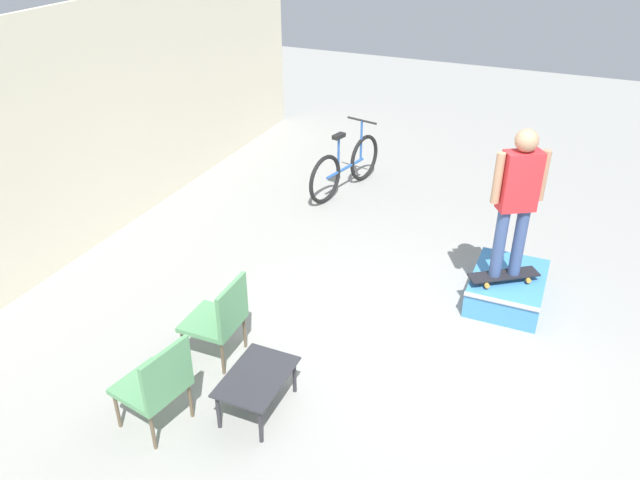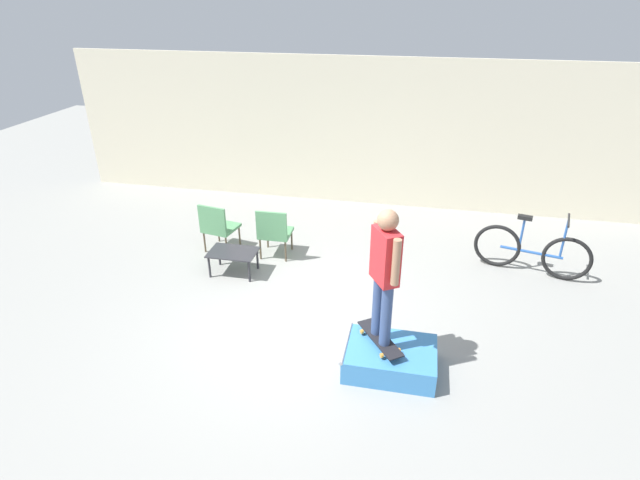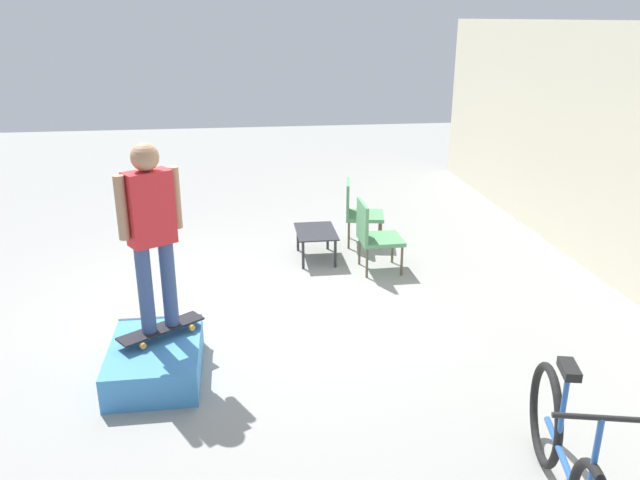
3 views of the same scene
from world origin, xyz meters
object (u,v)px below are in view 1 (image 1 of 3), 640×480
(bicycle, at_px, (346,167))
(patio_chair_left, at_px, (157,383))
(skateboard_on_ramp, at_px, (504,275))
(person_skater, at_px, (518,194))
(coffee_table, at_px, (257,380))
(patio_chair_right, at_px, (220,317))
(skate_ramp_box, at_px, (507,288))

(bicycle, bearing_deg, patio_chair_left, -162.85)
(skateboard_on_ramp, relative_size, patio_chair_left, 0.84)
(skateboard_on_ramp, distance_m, person_skater, 0.99)
(coffee_table, xyz_separation_m, bicycle, (4.68, 0.99, 0.05))
(patio_chair_right, bearing_deg, skate_ramp_box, 130.48)
(person_skater, distance_m, coffee_table, 3.23)
(skate_ramp_box, height_order, skateboard_on_ramp, skateboard_on_ramp)
(patio_chair_left, distance_m, patio_chair_right, 1.01)
(coffee_table, xyz_separation_m, patio_chair_right, (0.50, 0.66, 0.16))
(skate_ramp_box, relative_size, bicycle, 0.64)
(coffee_table, relative_size, bicycle, 0.44)
(person_skater, height_order, patio_chair_right, person_skater)
(skate_ramp_box, height_order, patio_chair_left, patio_chair_left)
(skateboard_on_ramp, bearing_deg, skate_ramp_box, 33.43)
(skateboard_on_ramp, relative_size, bicycle, 0.43)
(person_skater, bearing_deg, skate_ramp_box, 37.37)
(skate_ramp_box, distance_m, person_skater, 1.24)
(skate_ramp_box, distance_m, patio_chair_right, 3.28)
(skateboard_on_ramp, xyz_separation_m, coffee_table, (-2.52, 1.73, -0.05))
(skate_ramp_box, bearing_deg, person_skater, 158.79)
(skate_ramp_box, distance_m, bicycle, 3.44)
(coffee_table, height_order, bicycle, bicycle)
(skate_ramp_box, xyz_separation_m, bicycle, (2.02, 2.77, 0.24))
(coffee_table, bearing_deg, patio_chair_right, 53.09)
(skate_ramp_box, bearing_deg, patio_chair_left, 142.34)
(person_skater, xyz_separation_m, patio_chair_left, (-3.03, 2.39, -0.89))
(skate_ramp_box, bearing_deg, skateboard_on_ramp, 158.79)
(skateboard_on_ramp, bearing_deg, patio_chair_left, -163.63)
(patio_chair_left, bearing_deg, patio_chair_right, -169.58)
(patio_chair_right, bearing_deg, coffee_table, 52.11)
(skateboard_on_ramp, xyz_separation_m, person_skater, (0.00, -0.00, 0.99))
(person_skater, bearing_deg, coffee_table, -155.88)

